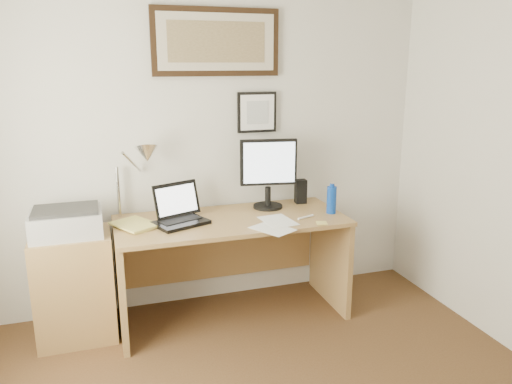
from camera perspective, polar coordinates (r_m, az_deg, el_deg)
name	(u,v)px	position (r m, az deg, el deg)	size (l,w,h in m)	color
wall_back	(198,141)	(3.71, -6.69, 5.79)	(3.50, 0.02, 2.50)	silver
side_cabinet	(75,287)	(3.59, -19.98, -10.12)	(0.50, 0.40, 0.73)	olive
water_bottle	(332,200)	(3.64, 8.63, -0.90)	(0.07, 0.07, 0.20)	#0C3BA7
bottle_cap	(332,185)	(3.62, 8.69, 0.75)	(0.04, 0.04, 0.02)	#0C3BA7
speaker	(301,191)	(3.88, 5.12, 0.07)	(0.08, 0.07, 0.19)	black
paper_sheet_a	(272,229)	(3.29, 1.90, -4.22)	(0.19, 0.27, 0.00)	white
paper_sheet_b	(278,221)	(3.45, 2.51, -3.31)	(0.20, 0.28, 0.00)	white
sticky_pad	(322,223)	(3.41, 7.53, -3.54)	(0.07, 0.07, 0.01)	#E4D36C
marker_pen	(306,217)	(3.52, 5.71, -2.87)	(0.02, 0.02, 0.14)	white
book	(120,229)	(3.37, -15.23, -4.09)	(0.22, 0.30, 0.02)	#D6CA65
desk	(229,246)	(3.66, -3.14, -6.18)	(1.60, 0.70, 0.75)	olive
laptop	(179,214)	(3.44, -8.76, -2.52)	(0.40, 0.41, 0.26)	black
lcd_monitor	(268,170)	(3.68, 1.43, 2.51)	(0.42, 0.22, 0.52)	black
printer	(67,222)	(3.43, -20.83, -3.22)	(0.44, 0.34, 0.18)	#ABABAE
desk_lamp	(144,157)	(3.48, -12.66, 3.90)	(0.29, 0.27, 0.53)	silver
picture_large	(217,42)	(3.67, -4.54, 16.72)	(0.92, 0.04, 0.47)	black
picture_small	(257,112)	(3.77, 0.11, 9.10)	(0.30, 0.03, 0.30)	black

